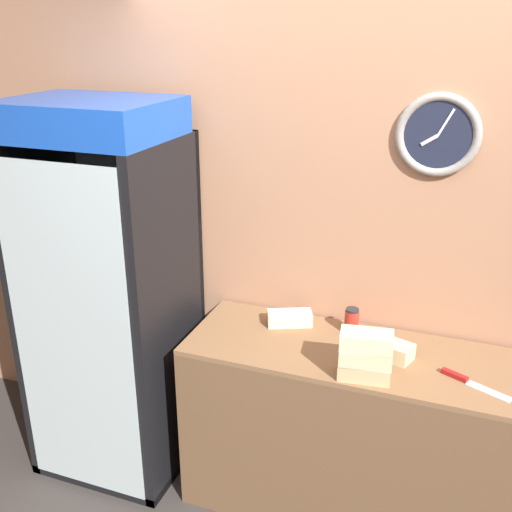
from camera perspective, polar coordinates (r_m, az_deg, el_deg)
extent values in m
cube|color=#AD7A5B|center=(3.02, 10.91, 1.36)|extent=(5.20, 0.06, 2.70)
torus|color=gray|center=(2.81, 16.94, 10.96)|extent=(0.37, 0.04, 0.37)
cylinder|color=#1E2338|center=(2.81, 16.94, 10.96)|extent=(0.31, 0.01, 0.31)
cube|color=white|center=(2.80, 16.19, 10.56)|extent=(0.07, 0.01, 0.06)
cube|color=white|center=(2.79, 17.65, 12.03)|extent=(0.07, 0.01, 0.12)
cube|color=brown|center=(3.16, 8.57, -16.30)|extent=(1.58, 0.58, 0.89)
cube|color=brown|center=(2.90, 9.07, -9.11)|extent=(1.58, 0.58, 0.02)
cube|color=black|center=(3.55, -10.78, -2.91)|extent=(0.78, 0.04, 1.85)
cube|color=black|center=(3.51, -18.55, -3.98)|extent=(0.05, 0.68, 1.85)
cube|color=black|center=(3.13, -8.02, -6.17)|extent=(0.05, 0.68, 1.85)
cube|color=black|center=(3.79, -12.36, -17.35)|extent=(0.78, 0.68, 0.05)
cube|color=white|center=(3.52, -11.01, -3.09)|extent=(0.68, 0.02, 1.75)
cube|color=silver|center=(3.06, -17.16, -7.68)|extent=(0.68, 0.01, 1.75)
cube|color=blue|center=(2.98, -15.69, 12.52)|extent=(0.78, 0.61, 0.18)
cube|color=silver|center=(3.49, -13.19, -11.19)|extent=(0.66, 0.56, 0.01)
cube|color=silver|center=(3.29, -13.80, -5.02)|extent=(0.66, 0.56, 0.01)
cube|color=silver|center=(3.13, -14.48, 1.87)|extent=(0.66, 0.56, 0.01)
cylinder|color=gold|center=(3.15, -18.13, -5.12)|extent=(0.06, 0.06, 0.15)
cylinder|color=gold|center=(3.10, -18.35, -3.41)|extent=(0.02, 0.02, 0.06)
cylinder|color=#B2231E|center=(3.00, -18.94, 1.87)|extent=(0.08, 0.08, 0.12)
cylinder|color=#B2231E|center=(2.98, -19.13, 3.38)|extent=(0.03, 0.03, 0.05)
cylinder|color=#2D6B38|center=(3.03, -14.86, -5.80)|extent=(0.07, 0.07, 0.15)
cylinder|color=#2D6B38|center=(2.99, -15.05, -4.02)|extent=(0.03, 0.03, 0.06)
cylinder|color=orange|center=(2.76, -12.67, 1.55)|extent=(0.07, 0.07, 0.18)
cylinder|color=orange|center=(2.72, -12.89, 4.09)|extent=(0.03, 0.03, 0.08)
cylinder|color=#5B2D19|center=(2.93, -17.49, 1.86)|extent=(0.06, 0.06, 0.14)
cylinder|color=#5B2D19|center=(2.90, -17.71, 3.76)|extent=(0.03, 0.03, 0.06)
cylinder|color=#5B2D19|center=(3.33, -16.52, -11.85)|extent=(0.07, 0.07, 0.13)
cylinder|color=#5B2D19|center=(3.28, -16.69, -10.54)|extent=(0.03, 0.03, 0.05)
cylinder|color=orange|center=(3.40, -18.21, -11.35)|extent=(0.08, 0.08, 0.12)
cylinder|color=orange|center=(3.36, -18.39, -10.09)|extent=(0.03, 0.03, 0.05)
cylinder|color=navy|center=(3.27, -14.96, -12.48)|extent=(0.06, 0.06, 0.11)
cylinder|color=navy|center=(3.23, -15.10, -11.27)|extent=(0.02, 0.02, 0.05)
cube|color=tan|center=(2.69, 10.27, -10.67)|extent=(0.24, 0.14, 0.07)
cube|color=beige|center=(2.65, 10.38, -9.31)|extent=(0.24, 0.15, 0.07)
cube|color=beige|center=(2.61, 10.49, -7.91)|extent=(0.24, 0.15, 0.07)
cube|color=beige|center=(3.08, 3.23, -5.93)|extent=(0.25, 0.18, 0.07)
cube|color=beige|center=(2.87, 12.54, -8.61)|extent=(0.24, 0.17, 0.08)
cube|color=silver|center=(2.76, 21.30, -11.92)|extent=(0.19, 0.12, 0.00)
cube|color=maroon|center=(2.80, 18.39, -10.71)|extent=(0.12, 0.07, 0.02)
cylinder|color=#B72D23|center=(3.02, 9.09, -6.24)|extent=(0.07, 0.07, 0.12)
cylinder|color=#262628|center=(2.99, 9.16, -5.11)|extent=(0.06, 0.06, 0.01)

